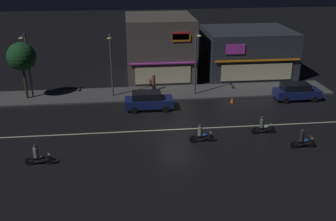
{
  "coord_description": "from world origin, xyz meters",
  "views": [
    {
      "loc": [
        -3.84,
        -28.4,
        13.41
      ],
      "look_at": [
        -0.52,
        1.36,
        1.13
      ],
      "focal_mm": 41.75,
      "sensor_mm": 36.0,
      "label": 1
    }
  ],
  "objects_px": {
    "pedestrian_on_sidewalk": "(154,83)",
    "motorcycle_following": "(302,140)",
    "motorcycle_trailing_far": "(38,157)",
    "streetlamp_mid": "(111,60)",
    "parked_car_trailing": "(148,100)",
    "motorcycle_lead": "(201,135)",
    "streetlamp_west": "(28,60)",
    "parked_car_near_kerb": "(296,91)",
    "streetlamp_east": "(196,58)",
    "traffic_cone": "(232,100)",
    "motorcycle_opposite_lane": "(263,127)"
  },
  "relations": [
    {
      "from": "streetlamp_west",
      "to": "parked_car_trailing",
      "type": "height_order",
      "value": "streetlamp_west"
    },
    {
      "from": "streetlamp_mid",
      "to": "parked_car_trailing",
      "type": "height_order",
      "value": "streetlamp_mid"
    },
    {
      "from": "streetlamp_mid",
      "to": "pedestrian_on_sidewalk",
      "type": "distance_m",
      "value": 5.23
    },
    {
      "from": "motorcycle_trailing_far",
      "to": "streetlamp_west",
      "type": "bearing_deg",
      "value": -77.76
    },
    {
      "from": "streetlamp_west",
      "to": "pedestrian_on_sidewalk",
      "type": "bearing_deg",
      "value": 4.21
    },
    {
      "from": "streetlamp_west",
      "to": "streetlamp_east",
      "type": "bearing_deg",
      "value": -3.37
    },
    {
      "from": "streetlamp_mid",
      "to": "motorcycle_lead",
      "type": "distance_m",
      "value": 12.88
    },
    {
      "from": "pedestrian_on_sidewalk",
      "to": "motorcycle_following",
      "type": "relative_size",
      "value": 0.92
    },
    {
      "from": "motorcycle_following",
      "to": "pedestrian_on_sidewalk",
      "type": "bearing_deg",
      "value": -48.47
    },
    {
      "from": "parked_car_near_kerb",
      "to": "parked_car_trailing",
      "type": "relative_size",
      "value": 1.0
    },
    {
      "from": "motorcycle_lead",
      "to": "motorcycle_trailing_far",
      "type": "height_order",
      "value": "same"
    },
    {
      "from": "pedestrian_on_sidewalk",
      "to": "streetlamp_mid",
      "type": "bearing_deg",
      "value": -141.38
    },
    {
      "from": "streetlamp_mid",
      "to": "motorcycle_following",
      "type": "bearing_deg",
      "value": -41.23
    },
    {
      "from": "streetlamp_west",
      "to": "parked_car_trailing",
      "type": "bearing_deg",
      "value": -19.63
    },
    {
      "from": "parked_car_trailing",
      "to": "motorcycle_lead",
      "type": "bearing_deg",
      "value": 116.39
    },
    {
      "from": "streetlamp_east",
      "to": "parked_car_trailing",
      "type": "relative_size",
      "value": 1.46
    },
    {
      "from": "parked_car_near_kerb",
      "to": "pedestrian_on_sidewalk",
      "type": "bearing_deg",
      "value": 163.63
    },
    {
      "from": "parked_car_trailing",
      "to": "motorcycle_lead",
      "type": "relative_size",
      "value": 2.26
    },
    {
      "from": "pedestrian_on_sidewalk",
      "to": "traffic_cone",
      "type": "distance_m",
      "value": 8.24
    },
    {
      "from": "streetlamp_west",
      "to": "motorcycle_opposite_lane",
      "type": "height_order",
      "value": "streetlamp_west"
    },
    {
      "from": "streetlamp_west",
      "to": "motorcycle_following",
      "type": "bearing_deg",
      "value": -30.42
    },
    {
      "from": "pedestrian_on_sidewalk",
      "to": "motorcycle_trailing_far",
      "type": "relative_size",
      "value": 0.92
    },
    {
      "from": "motorcycle_lead",
      "to": "motorcycle_following",
      "type": "relative_size",
      "value": 1.0
    },
    {
      "from": "streetlamp_east",
      "to": "motorcycle_trailing_far",
      "type": "height_order",
      "value": "streetlamp_east"
    },
    {
      "from": "pedestrian_on_sidewalk",
      "to": "motorcycle_lead",
      "type": "relative_size",
      "value": 0.92
    },
    {
      "from": "pedestrian_on_sidewalk",
      "to": "motorcycle_following",
      "type": "height_order",
      "value": "pedestrian_on_sidewalk"
    },
    {
      "from": "streetlamp_west",
      "to": "traffic_cone",
      "type": "height_order",
      "value": "streetlamp_west"
    },
    {
      "from": "pedestrian_on_sidewalk",
      "to": "parked_car_trailing",
      "type": "xyz_separation_m",
      "value": [
        -0.87,
        -4.82,
        -0.09
      ]
    },
    {
      "from": "parked_car_near_kerb",
      "to": "motorcycle_following",
      "type": "relative_size",
      "value": 2.26
    },
    {
      "from": "parked_car_near_kerb",
      "to": "motorcycle_lead",
      "type": "height_order",
      "value": "parked_car_near_kerb"
    },
    {
      "from": "streetlamp_west",
      "to": "streetlamp_east",
      "type": "distance_m",
      "value": 15.93
    },
    {
      "from": "streetlamp_mid",
      "to": "streetlamp_east",
      "type": "height_order",
      "value": "streetlamp_east"
    },
    {
      "from": "streetlamp_east",
      "to": "parked_car_trailing",
      "type": "bearing_deg",
      "value": -148.22
    },
    {
      "from": "parked_car_near_kerb",
      "to": "parked_car_trailing",
      "type": "height_order",
      "value": "same"
    },
    {
      "from": "streetlamp_mid",
      "to": "parked_car_trailing",
      "type": "bearing_deg",
      "value": -46.15
    },
    {
      "from": "streetlamp_mid",
      "to": "motorcycle_trailing_far",
      "type": "relative_size",
      "value": 3.24
    },
    {
      "from": "motorcycle_trailing_far",
      "to": "traffic_cone",
      "type": "xyz_separation_m",
      "value": [
        16.04,
        9.97,
        -0.36
      ]
    },
    {
      "from": "parked_car_trailing",
      "to": "motorcycle_opposite_lane",
      "type": "relative_size",
      "value": 2.26
    },
    {
      "from": "parked_car_near_kerb",
      "to": "parked_car_trailing",
      "type": "xyz_separation_m",
      "value": [
        -14.35,
        -0.86,
        0.0
      ]
    },
    {
      "from": "streetlamp_east",
      "to": "traffic_cone",
      "type": "distance_m",
      "value": 5.29
    },
    {
      "from": "streetlamp_mid",
      "to": "pedestrian_on_sidewalk",
      "type": "height_order",
      "value": "streetlamp_mid"
    },
    {
      "from": "streetlamp_west",
      "to": "motorcycle_opposite_lane",
      "type": "distance_m",
      "value": 22.33
    },
    {
      "from": "streetlamp_west",
      "to": "parked_car_trailing",
      "type": "xyz_separation_m",
      "value": [
        11.05,
        -3.94,
        -3.01
      ]
    },
    {
      "from": "streetlamp_east",
      "to": "motorcycle_following",
      "type": "xyz_separation_m",
      "value": [
        5.81,
        -11.81,
        -3.26
      ]
    },
    {
      "from": "motorcycle_lead",
      "to": "motorcycle_opposite_lane",
      "type": "bearing_deg",
      "value": -175.79
    },
    {
      "from": "pedestrian_on_sidewalk",
      "to": "motorcycle_trailing_far",
      "type": "height_order",
      "value": "pedestrian_on_sidewalk"
    },
    {
      "from": "streetlamp_east",
      "to": "pedestrian_on_sidewalk",
      "type": "xyz_separation_m",
      "value": [
        -3.98,
        1.81,
        -2.94
      ]
    },
    {
      "from": "pedestrian_on_sidewalk",
      "to": "motorcycle_opposite_lane",
      "type": "distance_m",
      "value": 13.43
    },
    {
      "from": "streetlamp_east",
      "to": "motorcycle_lead",
      "type": "xyz_separation_m",
      "value": [
        -1.34,
        -10.09,
        -3.26
      ]
    },
    {
      "from": "parked_car_trailing",
      "to": "motorcycle_lead",
      "type": "height_order",
      "value": "parked_car_trailing"
    }
  ]
}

